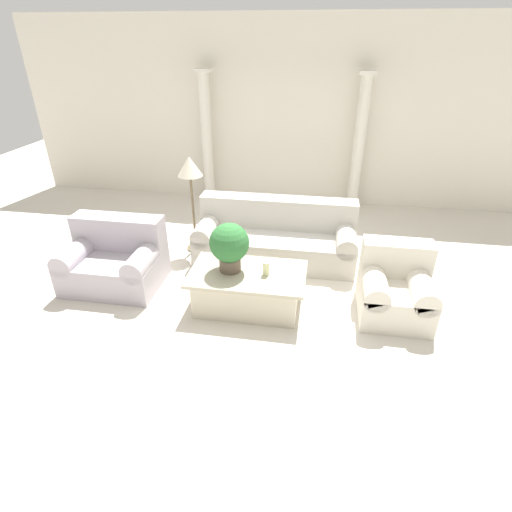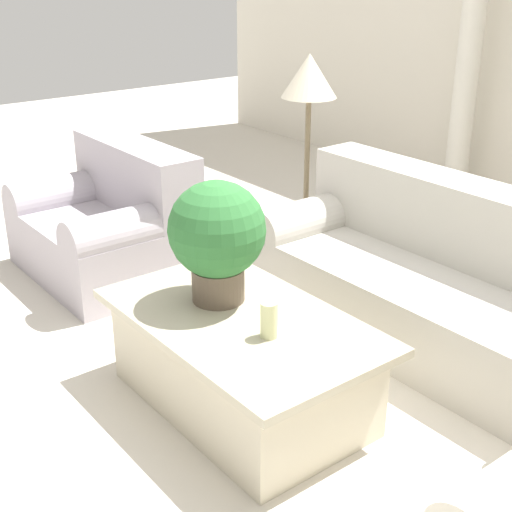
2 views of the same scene
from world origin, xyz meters
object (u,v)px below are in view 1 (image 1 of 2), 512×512
at_px(sofa_long, 276,237).
at_px(floor_lamp, 190,174).
at_px(armchair, 395,287).
at_px(potted_plant, 229,245).
at_px(loveseat, 115,259).
at_px(coffee_table, 248,289).

distance_m(sofa_long, floor_lamp, 1.48).
bearing_deg(armchair, potted_plant, -175.72).
bearing_deg(armchair, loveseat, 178.59).
bearing_deg(armchair, coffee_table, -174.42).
relative_size(sofa_long, armchair, 2.70).
bearing_deg(floor_lamp, potted_plant, -57.15).
height_order(loveseat, potted_plant, potted_plant).
relative_size(floor_lamp, armchair, 1.71).
bearing_deg(potted_plant, floor_lamp, 122.85).
relative_size(sofa_long, floor_lamp, 1.58).
height_order(sofa_long, floor_lamp, floor_lamp).
distance_m(loveseat, armchair, 3.45).
height_order(sofa_long, potted_plant, potted_plant).
bearing_deg(floor_lamp, armchair, -22.90).
bearing_deg(loveseat, floor_lamp, 55.49).
relative_size(sofa_long, coffee_table, 1.67).
xyz_separation_m(coffee_table, armchair, (1.68, 0.16, 0.10)).
relative_size(coffee_table, floor_lamp, 0.95).
xyz_separation_m(sofa_long, loveseat, (-1.95, -0.99, 0.01)).
bearing_deg(sofa_long, loveseat, -153.15).
distance_m(sofa_long, coffee_table, 1.25).
bearing_deg(potted_plant, loveseat, 171.78).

